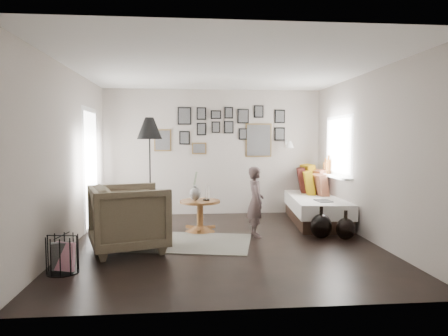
{
  "coord_description": "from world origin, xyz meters",
  "views": [
    {
      "loc": [
        -0.53,
        -5.93,
        1.55
      ],
      "look_at": [
        0.05,
        0.5,
        1.1
      ],
      "focal_mm": 32.0,
      "sensor_mm": 36.0,
      "label": 1
    }
  ],
  "objects": [
    {
      "name": "wall_left",
      "position": [
        -2.25,
        0.0,
        1.3
      ],
      "size": [
        0.0,
        4.8,
        4.8
      ],
      "primitive_type": "plane",
      "rotation": [
        1.57,
        0.0,
        1.57
      ],
      "color": "#A89D93",
      "rests_on": "ground"
    },
    {
      "name": "daybed",
      "position": [
        1.87,
        1.45,
        0.33
      ],
      "size": [
        1.14,
        2.24,
        1.05
      ],
      "rotation": [
        0.0,
        0.0,
        -0.11
      ],
      "color": "black",
      "rests_on": "ground"
    },
    {
      "name": "armchair",
      "position": [
        -1.36,
        -0.31,
        0.47
      ],
      "size": [
        1.28,
        1.26,
        0.93
      ],
      "primitive_type": "imported",
      "rotation": [
        0.0,
        0.0,
        1.89
      ],
      "color": "brown",
      "rests_on": "ground"
    },
    {
      "name": "door_left",
      "position": [
        -2.23,
        1.2,
        1.05
      ],
      "size": [
        0.0,
        2.14,
        2.14
      ],
      "color": "white",
      "rests_on": "wall_left"
    },
    {
      "name": "wall_back",
      "position": [
        0.0,
        2.4,
        1.3
      ],
      "size": [
        4.5,
        0.0,
        4.5
      ],
      "primitive_type": "plane",
      "rotation": [
        1.57,
        0.0,
        0.0
      ],
      "color": "#A89D93",
      "rests_on": "ground"
    },
    {
      "name": "gallery_wall",
      "position": [
        0.29,
        2.38,
        1.74
      ],
      "size": [
        2.74,
        0.03,
        1.08
      ],
      "color": "brown",
      "rests_on": "wall_back"
    },
    {
      "name": "wall_front",
      "position": [
        0.0,
        -2.4,
        1.3
      ],
      "size": [
        4.5,
        0.0,
        4.5
      ],
      "primitive_type": "plane",
      "rotation": [
        -1.57,
        0.0,
        0.0
      ],
      "color": "#A89D93",
      "rests_on": "ground"
    },
    {
      "name": "armchair_cushion",
      "position": [
        -1.33,
        -0.26,
        0.48
      ],
      "size": [
        0.52,
        0.53,
        0.19
      ],
      "primitive_type": "cube",
      "rotation": [
        -0.21,
        0.0,
        0.28
      ],
      "color": "white",
      "rests_on": "armchair"
    },
    {
      "name": "wall_sconce",
      "position": [
        1.55,
        2.13,
        1.46
      ],
      "size": [
        0.18,
        0.36,
        0.16
      ],
      "color": "white",
      "rests_on": "wall_back"
    },
    {
      "name": "demijohn_small",
      "position": [
        1.91,
        0.01,
        0.17
      ],
      "size": [
        0.3,
        0.3,
        0.46
      ],
      "color": "black",
      "rests_on": "ground"
    },
    {
      "name": "window_right",
      "position": [
        2.18,
        1.34,
        0.93
      ],
      "size": [
        0.15,
        1.32,
        1.3
      ],
      "color": "white",
      "rests_on": "wall_right"
    },
    {
      "name": "ceiling",
      "position": [
        0.0,
        0.0,
        2.6
      ],
      "size": [
        4.8,
        4.8,
        0.0
      ],
      "primitive_type": "plane",
      "rotation": [
        3.14,
        0.0,
        0.0
      ],
      "color": "white",
      "rests_on": "wall_back"
    },
    {
      "name": "candles",
      "position": [
        -0.23,
        0.76,
        0.66
      ],
      "size": [
        0.12,
        0.12,
        0.25
      ],
      "color": "black",
      "rests_on": "pedestal_table"
    },
    {
      "name": "ground",
      "position": [
        0.0,
        0.0,
        0.0
      ],
      "size": [
        4.8,
        4.8,
        0.0
      ],
      "primitive_type": "plane",
      "color": "black",
      "rests_on": "ground"
    },
    {
      "name": "vase",
      "position": [
        -0.42,
        0.78,
        0.69
      ],
      "size": [
        0.19,
        0.19,
        0.49
      ],
      "color": "black",
      "rests_on": "pedestal_table"
    },
    {
      "name": "floor_lamp",
      "position": [
        -1.23,
        1.47,
        1.69
      ],
      "size": [
        0.46,
        0.46,
        1.96
      ],
      "rotation": [
        0.0,
        0.0,
        0.05
      ],
      "color": "black",
      "rests_on": "ground"
    },
    {
      "name": "wall_right",
      "position": [
        2.25,
        0.0,
        1.3
      ],
      "size": [
        0.0,
        4.8,
        4.8
      ],
      "primitive_type": "plane",
      "rotation": [
        1.57,
        0.0,
        -1.57
      ],
      "color": "#A89D93",
      "rests_on": "ground"
    },
    {
      "name": "magazine_on_daybed",
      "position": [
        1.82,
        0.79,
        0.49
      ],
      "size": [
        0.26,
        0.34,
        0.02
      ],
      "primitive_type": "cube",
      "rotation": [
        0.0,
        0.0,
        0.07
      ],
      "color": "black",
      "rests_on": "daybed"
    },
    {
      "name": "demijohn_large",
      "position": [
        1.56,
        0.13,
        0.2
      ],
      "size": [
        0.34,
        0.34,
        0.51
      ],
      "color": "black",
      "rests_on": "ground"
    },
    {
      "name": "child",
      "position": [
        0.55,
        0.36,
        0.56
      ],
      "size": [
        0.31,
        0.44,
        1.13
      ],
      "primitive_type": "imported",
      "rotation": [
        0.0,
        0.0,
        1.67
      ],
      "color": "brown",
      "rests_on": "ground"
    },
    {
      "name": "magazine_basket",
      "position": [
        -2.0,
        -1.2,
        0.22
      ],
      "size": [
        0.41,
        0.41,
        0.44
      ],
      "rotation": [
        0.0,
        0.0,
        -0.16
      ],
      "color": "black",
      "rests_on": "ground"
    },
    {
      "name": "pedestal_table",
      "position": [
        -0.34,
        0.76,
        0.25
      ],
      "size": [
        0.68,
        0.68,
        0.54
      ],
      "rotation": [
        0.0,
        0.0,
        0.16
      ],
      "color": "brown",
      "rests_on": "ground"
    },
    {
      "name": "rug",
      "position": [
        -0.5,
        0.03,
        0.01
      ],
      "size": [
        1.99,
        1.58,
        0.01
      ],
      "primitive_type": "cube",
      "rotation": [
        0.0,
        0.0,
        -0.2
      ],
      "color": "beige",
      "rests_on": "ground"
    }
  ]
}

